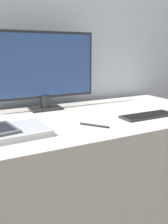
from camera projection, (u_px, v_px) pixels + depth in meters
wall_back at (37, 29)px, 1.44m from camera, size 3.60×0.05×2.40m
desk at (69, 190)px, 1.28m from camera, size 1.59×0.67×0.76m
monitor at (44, 69)px, 1.33m from camera, size 0.58×0.11×0.42m
keyboard at (148, 115)px, 1.23m from camera, size 0.28×0.10×0.01m
laptop at (1, 133)px, 0.95m from camera, size 0.36×0.23×0.02m
pen at (94, 125)px, 1.07m from camera, size 0.09×0.11×0.01m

